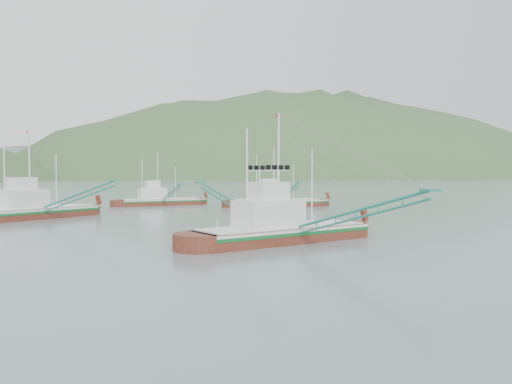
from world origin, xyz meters
name	(u,v)px	position (x,y,z in m)	size (l,w,h in m)	color
ground	(287,238)	(0.00, 0.00, 0.00)	(1200.00, 1200.00, 0.00)	slate
main_boat	(282,217)	(-1.41, -1.99, 1.74)	(13.61, 23.54, 9.65)	#582012
bg_boat_left	(33,198)	(-17.88, 24.40, 2.14)	(18.01, 22.34, 10.06)	#582012
bg_boat_right	(276,195)	(13.93, 31.86, 1.59)	(13.00, 22.55, 9.23)	#582012
bg_boat_far	(159,197)	(-1.02, 41.07, 1.17)	(11.79, 21.13, 8.55)	#582012
headland_right	(310,178)	(240.00, 430.00, 0.00)	(684.00, 432.00, 306.00)	#3A5A2E
ridge_distant	(91,177)	(30.00, 560.00, 0.00)	(960.00, 400.00, 240.00)	slate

